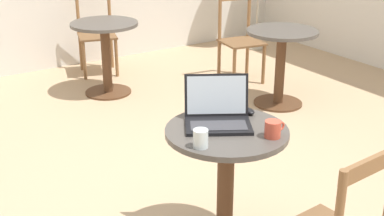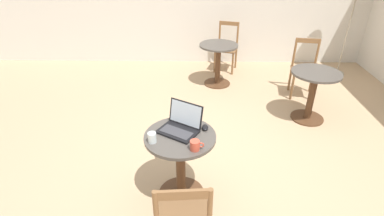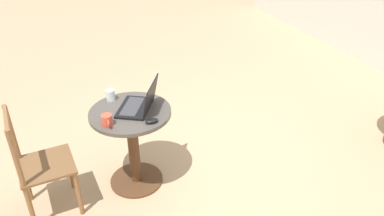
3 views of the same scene
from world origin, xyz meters
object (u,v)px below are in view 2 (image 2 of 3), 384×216
(chair_far_back, at_px, (227,48))
(laptop, at_px, (180,126))
(cafe_table_mid, at_px, (313,88))
(mouse, at_px, (205,127))
(drinking_glass, at_px, (152,138))
(mug, at_px, (195,145))
(cafe_table_far, at_px, (218,58))
(cafe_table_near, at_px, (181,156))
(chair_mid_back, at_px, (304,69))

(chair_far_back, relative_size, laptop, 2.05)
(cafe_table_mid, height_order, mouse, mouse)
(chair_far_back, xyz_separation_m, laptop, (-0.71, -3.26, 0.33))
(laptop, xyz_separation_m, drinking_glass, (-0.23, -0.19, -0.00))
(laptop, bearing_deg, drinking_glass, -141.52)
(mouse, relative_size, mug, 0.84)
(cafe_table_far, distance_m, laptop, 2.64)
(cafe_table_far, bearing_deg, drinking_glass, -104.98)
(cafe_table_near, xyz_separation_m, cafe_table_mid, (1.73, 1.50, 0.00))
(cafe_table_near, xyz_separation_m, laptop, (-0.00, 0.08, 0.28))
(laptop, bearing_deg, cafe_table_near, -89.39)
(mouse, bearing_deg, drinking_glass, -155.08)
(mouse, bearing_deg, cafe_table_mid, 42.63)
(cafe_table_mid, relative_size, drinking_glass, 7.82)
(chair_far_back, bearing_deg, mouse, -98.47)
(cafe_table_far, relative_size, mug, 6.01)
(chair_mid_back, xyz_separation_m, laptop, (-1.86, -2.19, 0.33))
(cafe_table_far, distance_m, chair_mid_back, 1.40)
(cafe_table_mid, xyz_separation_m, chair_far_back, (-1.02, 1.85, -0.05))
(drinking_glass, bearing_deg, cafe_table_mid, 39.14)
(chair_mid_back, bearing_deg, chair_far_back, 136.97)
(cafe_table_far, distance_m, chair_far_back, 0.72)
(cafe_table_mid, distance_m, laptop, 2.25)
(laptop, bearing_deg, cafe_table_far, 78.89)
(chair_mid_back, xyz_separation_m, drinking_glass, (-2.09, -2.38, 0.32))
(chair_far_back, relative_size, mouse, 9.03)
(chair_mid_back, bearing_deg, laptop, -130.28)
(cafe_table_near, height_order, cafe_table_far, same)
(chair_far_back, xyz_separation_m, mouse, (-0.48, -3.23, 0.29))
(chair_far_back, height_order, mug, chair_far_back)
(cafe_table_near, height_order, drinking_glass, drinking_glass)
(cafe_table_mid, bearing_deg, cafe_table_near, -139.14)
(cafe_table_mid, relative_size, mug, 6.01)
(laptop, bearing_deg, chair_far_back, 77.77)
(drinking_glass, bearing_deg, chair_far_back, 74.74)
(cafe_table_mid, height_order, drinking_glass, drinking_glass)
(cafe_table_near, relative_size, cafe_table_mid, 1.00)
(mug, bearing_deg, mouse, 74.33)
(cafe_table_far, bearing_deg, cafe_table_near, -100.75)
(drinking_glass, bearing_deg, mug, -15.17)
(laptop, bearing_deg, mug, -64.24)
(cafe_table_far, distance_m, mug, 2.90)
(mouse, bearing_deg, cafe_table_far, 83.73)
(mug, bearing_deg, cafe_table_near, 124.08)
(cafe_table_near, relative_size, mouse, 7.18)
(cafe_table_near, xyz_separation_m, drinking_glass, (-0.23, -0.10, 0.28))
(mouse, bearing_deg, laptop, -172.94)
(cafe_table_far, height_order, laptop, laptop)
(cafe_table_near, relative_size, drinking_glass, 7.82)
(mug, relative_size, drinking_glass, 1.30)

